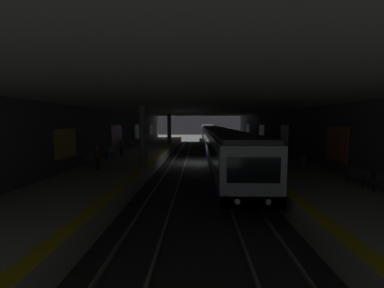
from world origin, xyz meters
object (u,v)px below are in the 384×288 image
bench_right_near (90,158)px  bench_right_far (133,144)px  person_boarding (98,157)px  metro_train (213,137)px  pillar_far (169,129)px  person_waiting_near (121,146)px  bench_right_mid (113,151)px  trash_bin (303,161)px  person_standing_far (247,144)px  suitcase_rolling (107,155)px  bench_left_mid (357,174)px  pillar_near (143,136)px  person_walking_mid (285,164)px  bench_left_far (291,153)px

bench_right_near → bench_right_far: 13.24m
bench_right_far → person_boarding: person_boarding is taller
metro_train → pillar_far: bearing=110.2°
person_waiting_near → bench_right_mid: bearing=125.0°
pillar_far → trash_bin: pillar_far is taller
person_standing_far → suitcase_rolling: (-4.68, 13.75, -0.63)m
bench_right_far → metro_train: bearing=-58.0°
bench_right_mid → trash_bin: 17.23m
bench_right_mid → trash_bin: bearing=-108.6°
bench_left_mid → bench_right_near: 17.94m
pillar_far → person_standing_far: (-9.31, -9.57, -1.36)m
person_waiting_near → pillar_near: bearing=-148.8°
person_waiting_near → bench_left_mid: bearing=-124.5°
bench_right_near → person_walking_mid: (-4.17, -13.64, 0.33)m
bench_right_mid → person_waiting_near: (0.47, -0.66, 0.41)m
bench_right_near → person_standing_far: 16.02m
metro_train → bench_right_mid: (-14.63, 10.73, -0.45)m
bench_right_far → person_boarding: bearing=-174.8°
pillar_near → bench_right_mid: size_ratio=2.68×
bench_right_far → person_walking_mid: person_walking_mid is taller
pillar_far → person_boarding: bearing=171.8°
bench_right_near → person_walking_mid: size_ratio=1.07×
suitcase_rolling → person_standing_far: bearing=-71.2°
person_waiting_near → metro_train: bearing=-35.4°
bench_right_near → bench_right_mid: size_ratio=1.00×
bench_left_mid → person_standing_far: size_ratio=1.01×
person_boarding → trash_bin: person_boarding is taller
bench_right_far → bench_left_mid: bearing=-137.7°
pillar_far → bench_left_mid: size_ratio=2.68×
person_boarding → bench_right_far: bearing=5.2°
pillar_near → bench_right_mid: (5.35, 4.18, -1.75)m
pillar_near → trash_bin: bearing=-90.7°
bench_right_far → person_waiting_near: person_waiting_near is taller
bench_left_far → bench_right_mid: 17.10m
pillar_near → suitcase_rolling: pillar_near is taller
bench_left_mid → bench_left_far: size_ratio=1.00×
bench_left_far → bench_right_far: 19.30m
person_walking_mid → person_standing_far: (12.38, -0.12, 0.06)m
suitcase_rolling → pillar_near: bearing=-130.6°
metro_train → suitcase_rolling: size_ratio=65.19×
pillar_near → trash_bin: pillar_near is taller
person_waiting_near → person_walking_mid: (-9.93, -12.97, -0.08)m
person_walking_mid → suitcase_rolling: (7.70, 13.63, -0.56)m
bench_right_mid → suitcase_rolling: size_ratio=1.92×
bench_right_near → bench_right_far: bearing=0.0°
bench_right_near → person_boarding: person_boarding is taller
metro_train → bench_right_mid: metro_train is taller
bench_right_mid → pillar_near: bearing=-141.9°
bench_right_near → suitcase_rolling: (3.54, -0.00, -0.23)m
bench_left_mid → suitcase_rolling: size_ratio=1.92×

